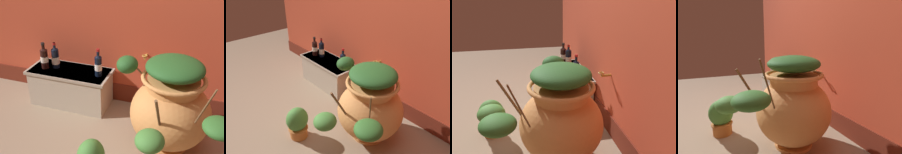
% 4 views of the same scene
% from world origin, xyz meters
% --- Properties ---
extents(ground_plane, '(7.00, 7.00, 0.00)m').
position_xyz_m(ground_plane, '(0.00, 0.00, 0.00)').
color(ground_plane, gray).
extents(back_wall, '(4.40, 0.33, 2.60)m').
position_xyz_m(back_wall, '(0.00, 1.20, 1.29)').
color(back_wall, '#B74228').
rests_on(back_wall, ground_plane).
extents(terracotta_urn, '(0.96, 0.99, 0.85)m').
position_xyz_m(terracotta_urn, '(0.44, 0.53, 0.41)').
color(terracotta_urn, '#D68E4C').
rests_on(terracotta_urn, ground_plane).
extents(stone_ledge, '(0.89, 0.39, 0.40)m').
position_xyz_m(stone_ledge, '(-0.67, 0.88, 0.22)').
color(stone_ledge, '#B2A893').
rests_on(stone_ledge, ground_plane).
extents(wine_bottle_left, '(0.08, 0.08, 0.28)m').
position_xyz_m(wine_bottle_left, '(-0.84, 0.90, 0.52)').
color(wine_bottle_left, black).
rests_on(wine_bottle_left, stone_ledge).
extents(wine_bottle_middle, '(0.08, 0.08, 0.29)m').
position_xyz_m(wine_bottle_middle, '(-0.95, 0.85, 0.53)').
color(wine_bottle_middle, black).
rests_on(wine_bottle_middle, stone_ledge).
extents(wine_bottle_right, '(0.07, 0.07, 0.29)m').
position_xyz_m(wine_bottle_right, '(-0.34, 0.87, 0.53)').
color(wine_bottle_right, black).
rests_on(wine_bottle_right, stone_ledge).
extents(potted_shrub, '(0.22, 0.24, 0.38)m').
position_xyz_m(potted_shrub, '(-0.05, -0.05, 0.19)').
color(potted_shrub, '#C17033').
rests_on(potted_shrub, ground_plane).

